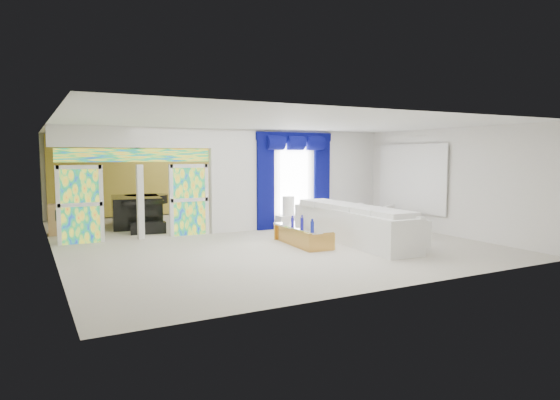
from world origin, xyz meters
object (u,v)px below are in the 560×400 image
coffee_table (303,236)px  grand_piano (136,211)px  white_sofa (354,226)px  armchair (371,217)px  console_table (297,222)px

coffee_table → grand_piano: bearing=120.5°
white_sofa → grand_piano: (-4.40, 5.48, 0.05)m
coffee_table → grand_piano: (-3.05, 5.18, 0.26)m
white_sofa → armchair: 2.35m
coffee_table → white_sofa: bearing=-12.5°
armchair → grand_piano: size_ratio=0.61×
white_sofa → armchair: bearing=44.6°
white_sofa → console_table: white_sofa is taller
coffee_table → console_table: 2.67m
coffee_table → console_table: coffee_table is taller
console_table → armchair: bearing=-30.9°
coffee_table → grand_piano: 6.02m
armchair → coffee_table: bearing=79.9°
armchair → grand_piano: bearing=25.9°
armchair → grand_piano: (-6.19, 3.95, 0.10)m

